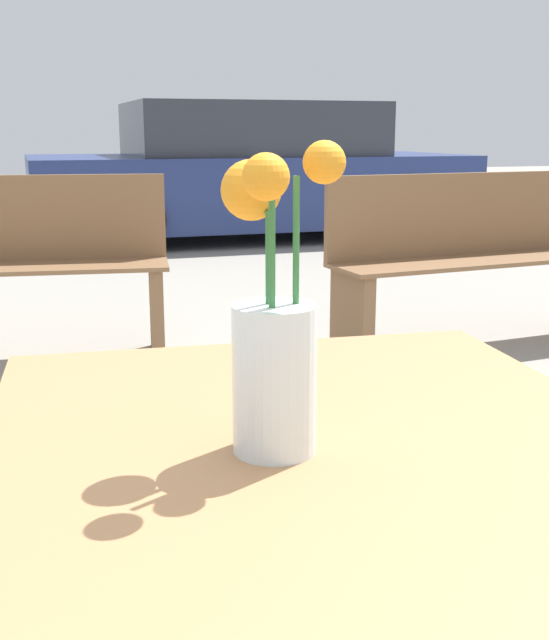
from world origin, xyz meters
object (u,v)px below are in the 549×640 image
Objects in this scene: bench_middle at (4,262)px; parked_car at (250,174)px; bench_near at (479,253)px; flower_vase at (273,350)px; table_front at (325,525)px.

parked_car reaches higher than bench_middle.
bench_near is at bearing -92.33° from parked_car.
bench_middle is (-0.27, 3.11, -0.37)m from flower_vase.
flower_vase is at bearing -106.90° from parked_car.
table_front is at bearing -1.82° from flower_vase.
parked_car is at bearing 58.45° from bench_middle.
bench_near and bench_middle have the same top height.
parked_car reaches higher than bench_near.
bench_near is (1.96, 2.60, -0.36)m from flower_vase.
flower_vase reaches higher than table_front.
parked_car is at bearing 73.10° from flower_vase.
flower_vase is at bearing 178.18° from table_front.
bench_middle is at bearing -121.55° from parked_car.
flower_vase is 3.27m from bench_near.
parked_car is at bearing 87.67° from bench_near.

